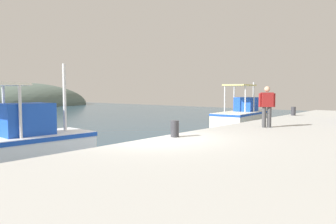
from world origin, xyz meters
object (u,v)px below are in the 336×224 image
Objects in this scene: fishing_boat_second at (7,147)px; mooring_bollard_fourth at (293,111)px; fishing_boat_third at (243,116)px; fisherman_standing at (267,105)px; mooring_bollard_third at (175,129)px.

fishing_boat_second is 15.07m from mooring_bollard_fourth.
mooring_bollard_fourth is at bearing -86.23° from fishing_boat_third.
fishing_boat_third is at bearing 32.93° from fisherman_standing.
fisherman_standing reaches higher than mooring_bollard_third.
mooring_bollard_third is at bearing -164.10° from fishing_boat_third.
mooring_bollard_third is at bearing -180.00° from mooring_bollard_fourth.
fishing_boat_third is 7.89m from fisherman_standing.
fishing_boat_second is at bearing 152.96° from fisherman_standing.
fishing_boat_second is 9.06m from fisherman_standing.
fishing_boat_second is at bearing 142.05° from mooring_bollard_third.
fishing_boat_third reaches higher than mooring_bollard_third.
fishing_boat_third reaches higher than fisherman_standing.
fishing_boat_third is 11.26m from mooring_bollard_third.
fishing_boat_second reaches higher than mooring_bollard_fourth.
fishing_boat_second reaches higher than fisherman_standing.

